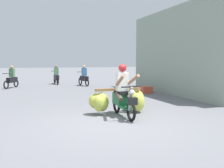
{
  "coord_description": "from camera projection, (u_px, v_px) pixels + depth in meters",
  "views": [
    {
      "loc": [
        -2.33,
        -6.14,
        1.66
      ],
      "look_at": [
        0.46,
        1.62,
        0.9
      ],
      "focal_mm": 39.79,
      "sensor_mm": 36.0,
      "label": 1
    }
  ],
  "objects": [
    {
      "name": "shopfront_building",
      "position": [
        200.0,
        52.0,
        12.91
      ],
      "size": [
        3.79,
        8.08,
        4.27
      ],
      "color": "gray",
      "rests_on": "ground"
    },
    {
      "name": "motorbike_distant_far_ahead",
      "position": [
        84.0,
        77.0,
        16.75
      ],
      "size": [
        0.57,
        1.6,
        1.4
      ],
      "color": "black",
      "rests_on": "ground"
    },
    {
      "name": "motorbike_distant_ahead_left",
      "position": [
        56.0,
        76.0,
        17.97
      ],
      "size": [
        0.5,
        1.62,
        1.4
      ],
      "color": "black",
      "rests_on": "ground"
    },
    {
      "name": "produce_crate",
      "position": [
        146.0,
        90.0,
        12.79
      ],
      "size": [
        0.56,
        0.4,
        0.36
      ],
      "primitive_type": "cube",
      "color": "#CC4C38",
      "rests_on": "ground"
    },
    {
      "name": "ground_plane",
      "position": [
        116.0,
        123.0,
        6.69
      ],
      "size": [
        120.0,
        120.0,
        0.0
      ],
      "primitive_type": "plane",
      "color": "slate"
    },
    {
      "name": "motorbike_main_loaded",
      "position": [
        122.0,
        99.0,
        7.79
      ],
      "size": [
        1.95,
        1.83,
        1.58
      ],
      "color": "black",
      "rests_on": "ground"
    },
    {
      "name": "motorbike_distant_ahead_right",
      "position": [
        12.0,
        79.0,
        15.38
      ],
      "size": [
        0.9,
        1.46,
        1.4
      ],
      "color": "black",
      "rests_on": "ground"
    }
  ]
}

